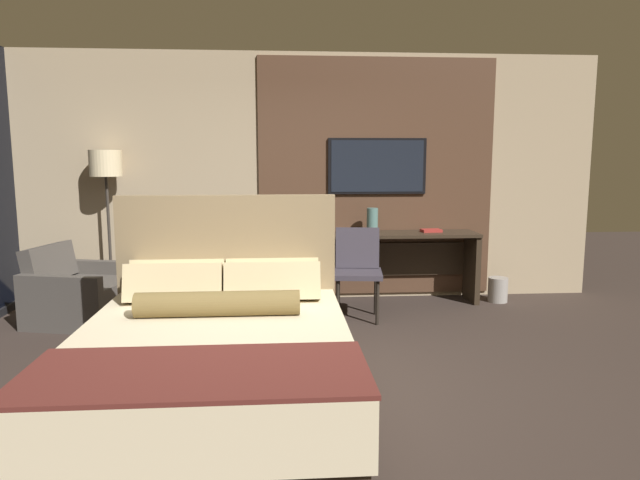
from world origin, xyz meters
name	(u,v)px	position (x,y,z in m)	size (l,w,h in m)	color
ground_plane	(293,384)	(0.00, 0.00, 0.00)	(16.00, 16.00, 0.00)	#332823
wall_back_tv_panel	(300,178)	(0.16, 2.59, 1.40)	(7.20, 0.09, 2.80)	tan
bed	(216,358)	(-0.50, -0.40, 0.35)	(1.73, 2.23, 1.34)	#33281E
desk	(379,254)	(1.04, 2.33, 0.55)	(2.20, 0.48, 0.80)	#2D2319
tv	(377,166)	(1.04, 2.52, 1.54)	(1.12, 0.04, 0.63)	black
desk_chair	(357,264)	(0.71, 1.72, 0.56)	(0.54, 0.54, 0.92)	#38333D
armchair_by_window	(80,296)	(-2.09, 1.80, 0.26)	(1.04, 1.06, 0.77)	#47423D
floor_lamp	(106,176)	(-1.93, 2.34, 1.44)	(0.34, 0.34, 1.72)	#282623
vase_tall	(304,224)	(0.20, 2.28, 0.91)	(0.14, 0.14, 0.22)	#333338
vase_short	(372,220)	(0.96, 2.32, 0.94)	(0.13, 0.13, 0.28)	#4C706B
book	(431,231)	(1.64, 2.34, 0.81)	(0.23, 0.17, 0.03)	maroon
waste_bin	(498,290)	(2.40, 2.23, 0.14)	(0.22, 0.22, 0.28)	gray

